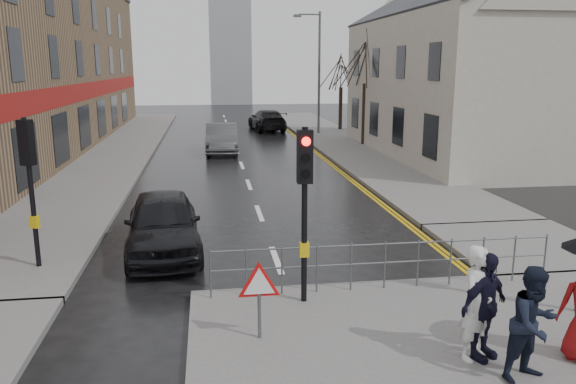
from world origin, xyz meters
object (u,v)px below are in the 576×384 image
object	(u,v)px
pedestrian_a	(477,303)
car_parked	(163,223)
pedestrian_b	(534,324)
pedestrian_d	(484,306)
car_mid	(222,138)

from	to	relation	value
pedestrian_a	car_parked	bearing A→B (deg)	95.78
pedestrian_b	pedestrian_d	distance (m)	0.79
pedestrian_d	car_parked	size ratio (longest dim) A/B	0.39
pedestrian_a	car_parked	world-z (taller)	pedestrian_a
pedestrian_d	car_parked	distance (m)	8.30
car_mid	pedestrian_d	bearing A→B (deg)	-80.28
car_parked	car_mid	bearing A→B (deg)	79.01
pedestrian_d	car_parked	world-z (taller)	pedestrian_d
pedestrian_a	car_mid	bearing A→B (deg)	64.41
pedestrian_d	car_mid	size ratio (longest dim) A/B	0.36
pedestrian_d	pedestrian_a	bearing A→B (deg)	140.13
car_parked	car_mid	xyz separation A→B (m)	(1.93, 16.69, 0.02)
car_parked	car_mid	world-z (taller)	car_mid
pedestrian_a	car_mid	distance (m)	23.26
pedestrian_a	pedestrian_d	world-z (taller)	pedestrian_a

